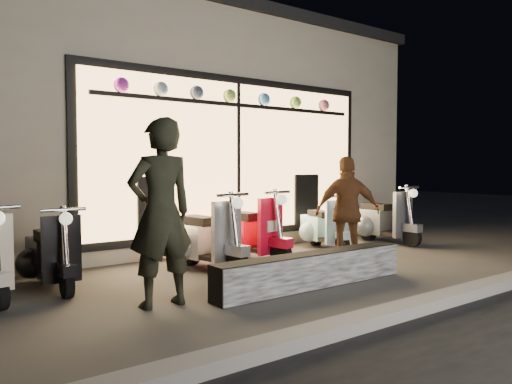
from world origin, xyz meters
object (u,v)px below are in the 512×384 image
Objects in this scene: scooter_red at (244,233)px; woman at (348,211)px; graffiti_barrier at (312,270)px; scooter_silver at (201,239)px; man at (161,213)px.

woman reaches higher than scooter_red.
woman is (1.24, 0.61, 0.57)m from graffiti_barrier.
woman reaches higher than scooter_silver.
scooter_red is 1.58m from woman.
scooter_silver is (-0.49, 1.71, 0.21)m from graffiti_barrier.
woman reaches higher than graffiti_barrier.
man is at bearing -140.45° from scooter_silver.
man reaches higher than graffiti_barrier.
man reaches higher than woman.
scooter_red is at bearing 79.45° from graffiti_barrier.
graffiti_barrier is at bearing -81.83° from scooter_silver.
scooter_silver is 1.00× the size of scooter_red.
graffiti_barrier is at bearing 169.78° from man.
scooter_red is 0.76× the size of man.
scooter_red is at bearing 2.73° from scooter_silver.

